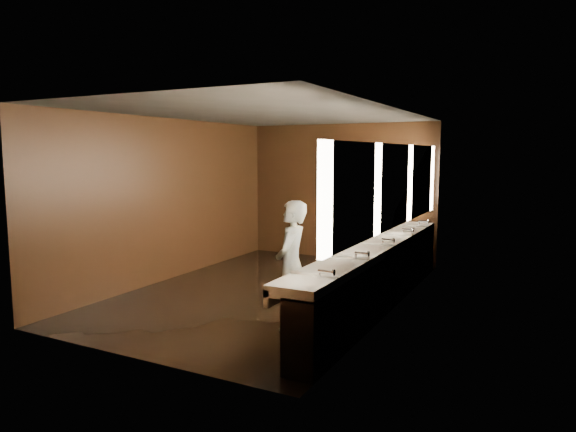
# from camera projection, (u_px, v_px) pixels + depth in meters

# --- Properties ---
(floor) EXTENTS (6.00, 6.00, 0.00)m
(floor) POSITION_uv_depth(u_px,v_px,m) (270.00, 292.00, 8.18)
(floor) COLOR black
(floor) RESTS_ON ground
(ceiling) EXTENTS (4.00, 6.00, 0.02)m
(ceiling) POSITION_uv_depth(u_px,v_px,m) (269.00, 114.00, 7.84)
(ceiling) COLOR #2D2D2B
(ceiling) RESTS_ON wall_back
(wall_back) EXTENTS (4.00, 0.02, 2.80)m
(wall_back) POSITION_uv_depth(u_px,v_px,m) (340.00, 192.00, 10.66)
(wall_back) COLOR black
(wall_back) RESTS_ON floor
(wall_front) EXTENTS (4.00, 0.02, 2.80)m
(wall_front) POSITION_uv_depth(u_px,v_px,m) (129.00, 230.00, 5.37)
(wall_front) COLOR black
(wall_front) RESTS_ON floor
(wall_left) EXTENTS (0.02, 6.00, 2.80)m
(wall_left) POSITION_uv_depth(u_px,v_px,m) (169.00, 199.00, 8.93)
(wall_left) COLOR black
(wall_left) RESTS_ON floor
(wall_right) EXTENTS (0.02, 6.00, 2.80)m
(wall_right) POSITION_uv_depth(u_px,v_px,m) (395.00, 211.00, 7.10)
(wall_right) COLOR black
(wall_right) RESTS_ON floor
(sink_counter) EXTENTS (0.55, 5.40, 1.01)m
(sink_counter) POSITION_uv_depth(u_px,v_px,m) (379.00, 273.00, 7.30)
(sink_counter) COLOR black
(sink_counter) RESTS_ON floor
(mirror_band) EXTENTS (0.06, 5.03, 1.15)m
(mirror_band) POSITION_uv_depth(u_px,v_px,m) (394.00, 186.00, 7.07)
(mirror_band) COLOR #FFE8C6
(mirror_band) RESTS_ON wall_right
(person) EXTENTS (0.48, 0.65, 1.62)m
(person) POSITION_uv_depth(u_px,v_px,m) (291.00, 265.00, 6.37)
(person) COLOR #8FAAD5
(person) RESTS_ON floor
(trash_bin) EXTENTS (0.42, 0.42, 0.52)m
(trash_bin) POSITION_uv_depth(u_px,v_px,m) (360.00, 291.00, 7.26)
(trash_bin) COLOR black
(trash_bin) RESTS_ON floor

